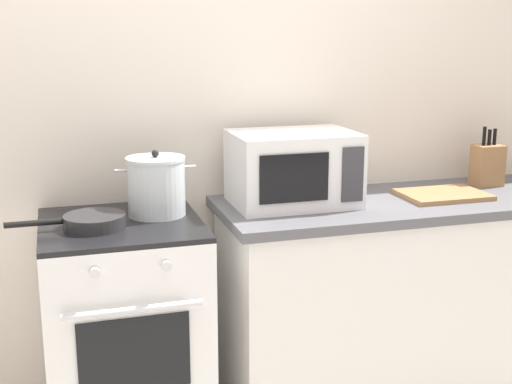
{
  "coord_description": "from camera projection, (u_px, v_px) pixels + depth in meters",
  "views": [
    {
      "loc": [
        -0.57,
        -1.92,
        1.63
      ],
      "look_at": [
        0.18,
        0.6,
        1.0
      ],
      "focal_mm": 47.95,
      "sensor_mm": 36.0,
      "label": 1
    }
  ],
  "objects": [
    {
      "name": "back_wall",
      "position": [
        257.0,
        117.0,
        3.02
      ],
      "size": [
        4.4,
        0.1,
        2.5
      ],
      "primitive_type": "cube",
      "color": "silver",
      "rests_on": "ground_plane"
    },
    {
      "name": "microwave",
      "position": [
        293.0,
        168.0,
        2.81
      ],
      "size": [
        0.5,
        0.37,
        0.3
      ],
      "color": "white",
      "rests_on": "countertop_right"
    },
    {
      "name": "frying_pan",
      "position": [
        92.0,
        221.0,
        2.49
      ],
      "size": [
        0.43,
        0.23,
        0.05
      ],
      "color": "#28282B",
      "rests_on": "stove"
    },
    {
      "name": "cutting_board",
      "position": [
        443.0,
        195.0,
        2.96
      ],
      "size": [
        0.36,
        0.26,
        0.02
      ],
      "primitive_type": "cube",
      "color": "#997047",
      "rests_on": "countertop_right"
    },
    {
      "name": "lower_cabinet_right",
      "position": [
        408.0,
        302.0,
        3.05
      ],
      "size": [
        1.64,
        0.56,
        0.88
      ],
      "primitive_type": "cube",
      "color": "white",
      "rests_on": "ground_plane"
    },
    {
      "name": "knife_block",
      "position": [
        487.0,
        165.0,
        3.15
      ],
      "size": [
        0.13,
        0.1,
        0.28
      ],
      "color": "#997047",
      "rests_on": "countertop_right"
    },
    {
      "name": "countertop_right",
      "position": [
        414.0,
        202.0,
        2.95
      ],
      "size": [
        1.7,
        0.6,
        0.04
      ],
      "primitive_type": "cube",
      "color": "#59595E",
      "rests_on": "lower_cabinet_right"
    },
    {
      "name": "stove",
      "position": [
        126.0,
        335.0,
        2.68
      ],
      "size": [
        0.6,
        0.64,
        0.92
      ],
      "color": "white",
      "rests_on": "ground_plane"
    },
    {
      "name": "stock_pot",
      "position": [
        156.0,
        186.0,
        2.65
      ],
      "size": [
        0.31,
        0.23,
        0.26
      ],
      "color": "silver",
      "rests_on": "stove"
    }
  ]
}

